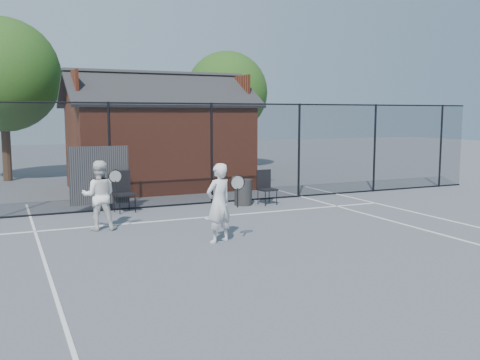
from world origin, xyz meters
name	(u,v)px	position (x,y,z in m)	size (l,w,h in m)	color
ground	(254,243)	(0.00, 0.00, 0.00)	(80.00, 80.00, 0.00)	#4F535B
court_lines	(285,258)	(0.00, -1.32, 0.01)	(11.02, 18.00, 0.01)	silver
fence	(169,157)	(-0.30, 5.00, 1.45)	(22.04, 3.00, 3.00)	black
clubhouse	(159,144)	(0.50, 9.00, 1.61)	(6.50, 4.36, 4.19)	maroon
tree_left	(3,75)	(-4.50, 13.50, 4.19)	(4.48, 4.48, 6.44)	#341D14
tree_right	(227,93)	(5.50, 14.50, 3.71)	(3.97, 3.97, 5.70)	#341D14
player_front	(219,203)	(-0.66, 0.33, 0.83)	(0.79, 0.63, 1.66)	silver
player_back	(99,195)	(-2.72, 2.61, 0.81)	(0.93, 0.76, 1.61)	white
chair_left	(124,192)	(-1.71, 4.60, 0.55)	(0.53, 0.55, 1.09)	black
chair_right	(267,188)	(2.40, 4.10, 0.50)	(0.48, 0.50, 1.00)	black
waste_bin	(243,192)	(1.72, 4.33, 0.38)	(0.52, 0.52, 0.76)	#262626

